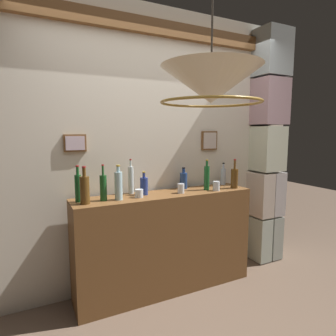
{
  "coord_description": "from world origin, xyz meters",
  "views": [
    {
      "loc": [
        -1.17,
        -1.56,
        1.55
      ],
      "look_at": [
        0.0,
        0.78,
        1.21
      ],
      "focal_mm": 30.7,
      "sensor_mm": 36.0,
      "label": 1
    }
  ],
  "objects_px": {
    "liquor_bottle_amaro": "(85,189)",
    "liquor_bottle_brandy": "(131,180)",
    "glass_tumbler_shot": "(139,193)",
    "liquor_bottle_sherry": "(103,187)",
    "glass_tumbler_rocks": "(181,188)",
    "liquor_bottle_gin": "(207,177)",
    "liquor_bottle_rye": "(184,180)",
    "liquor_bottle_bourbon": "(118,185)",
    "liquor_bottle_vodka": "(78,187)",
    "liquor_bottle_rum": "(144,186)",
    "liquor_bottle_mezcal": "(223,176)",
    "glass_tumbler_highball": "(216,186)",
    "pendant_lamp": "(211,86)",
    "liquor_bottle_scotch": "(234,178)"
  },
  "relations": [
    {
      "from": "liquor_bottle_rum",
      "to": "pendant_lamp",
      "type": "height_order",
      "value": "pendant_lamp"
    },
    {
      "from": "glass_tumbler_highball",
      "to": "liquor_bottle_brandy",
      "type": "bearing_deg",
      "value": 162.76
    },
    {
      "from": "liquor_bottle_brandy",
      "to": "glass_tumbler_highball",
      "type": "relative_size",
      "value": 3.54
    },
    {
      "from": "glass_tumbler_rocks",
      "to": "liquor_bottle_rye",
      "type": "bearing_deg",
      "value": 54.04
    },
    {
      "from": "liquor_bottle_bourbon",
      "to": "glass_tumbler_shot",
      "type": "distance_m",
      "value": 0.21
    },
    {
      "from": "liquor_bottle_sherry",
      "to": "liquor_bottle_mezcal",
      "type": "relative_size",
      "value": 1.29
    },
    {
      "from": "liquor_bottle_vodka",
      "to": "liquor_bottle_rum",
      "type": "distance_m",
      "value": 0.59
    },
    {
      "from": "liquor_bottle_rye",
      "to": "glass_tumbler_rocks",
      "type": "distance_m",
      "value": 0.22
    },
    {
      "from": "liquor_bottle_vodka",
      "to": "glass_tumbler_rocks",
      "type": "height_order",
      "value": "liquor_bottle_vodka"
    },
    {
      "from": "liquor_bottle_sherry",
      "to": "liquor_bottle_bourbon",
      "type": "bearing_deg",
      "value": -13.07
    },
    {
      "from": "liquor_bottle_bourbon",
      "to": "liquor_bottle_mezcal",
      "type": "xyz_separation_m",
      "value": [
        1.24,
        0.18,
        -0.03
      ]
    },
    {
      "from": "liquor_bottle_rye",
      "to": "liquor_bottle_gin",
      "type": "distance_m",
      "value": 0.24
    },
    {
      "from": "liquor_bottle_gin",
      "to": "pendant_lamp",
      "type": "bearing_deg",
      "value": -123.43
    },
    {
      "from": "pendant_lamp",
      "to": "liquor_bottle_sherry",
      "type": "bearing_deg",
      "value": 115.9
    },
    {
      "from": "liquor_bottle_mezcal",
      "to": "liquor_bottle_rye",
      "type": "bearing_deg",
      "value": -179.58
    },
    {
      "from": "liquor_bottle_bourbon",
      "to": "pendant_lamp",
      "type": "height_order",
      "value": "pendant_lamp"
    },
    {
      "from": "liquor_bottle_gin",
      "to": "liquor_bottle_amaro",
      "type": "relative_size",
      "value": 0.99
    },
    {
      "from": "liquor_bottle_bourbon",
      "to": "liquor_bottle_brandy",
      "type": "bearing_deg",
      "value": 46.62
    },
    {
      "from": "glass_tumbler_rocks",
      "to": "pendant_lamp",
      "type": "xyz_separation_m",
      "value": [
        -0.29,
        -0.88,
        0.81
      ]
    },
    {
      "from": "liquor_bottle_bourbon",
      "to": "liquor_bottle_rye",
      "type": "bearing_deg",
      "value": 13.14
    },
    {
      "from": "liquor_bottle_rye",
      "to": "liquor_bottle_vodka",
      "type": "relative_size",
      "value": 0.71
    },
    {
      "from": "liquor_bottle_gin",
      "to": "liquor_bottle_mezcal",
      "type": "bearing_deg",
      "value": 26.27
    },
    {
      "from": "liquor_bottle_gin",
      "to": "glass_tumbler_highball",
      "type": "bearing_deg",
      "value": -49.33
    },
    {
      "from": "liquor_bottle_sherry",
      "to": "liquor_bottle_amaro",
      "type": "xyz_separation_m",
      "value": [
        -0.16,
        -0.04,
        0.01
      ]
    },
    {
      "from": "liquor_bottle_bourbon",
      "to": "glass_tumbler_shot",
      "type": "xyz_separation_m",
      "value": [
        0.19,
        0.01,
        -0.09
      ]
    },
    {
      "from": "liquor_bottle_amaro",
      "to": "liquor_bottle_brandy",
      "type": "distance_m",
      "value": 0.5
    },
    {
      "from": "glass_tumbler_rocks",
      "to": "glass_tumbler_shot",
      "type": "xyz_separation_m",
      "value": [
        -0.42,
        0.01,
        -0.01
      ]
    },
    {
      "from": "liquor_bottle_gin",
      "to": "liquor_bottle_scotch",
      "type": "xyz_separation_m",
      "value": [
        0.31,
        -0.05,
        -0.02
      ]
    },
    {
      "from": "liquor_bottle_vodka",
      "to": "liquor_bottle_bourbon",
      "type": "bearing_deg",
      "value": -13.44
    },
    {
      "from": "glass_tumbler_shot",
      "to": "liquor_bottle_sherry",
      "type": "bearing_deg",
      "value": 176.13
    },
    {
      "from": "liquor_bottle_scotch",
      "to": "liquor_bottle_brandy",
      "type": "xyz_separation_m",
      "value": [
        -1.04,
        0.23,
        0.03
      ]
    },
    {
      "from": "glass_tumbler_rocks",
      "to": "liquor_bottle_gin",
      "type": "bearing_deg",
      "value": 3.36
    },
    {
      "from": "liquor_bottle_bourbon",
      "to": "liquor_bottle_vodka",
      "type": "xyz_separation_m",
      "value": [
        -0.32,
        0.08,
        -0.0
      ]
    },
    {
      "from": "liquor_bottle_brandy",
      "to": "glass_tumbler_shot",
      "type": "xyz_separation_m",
      "value": [
        0.01,
        -0.18,
        -0.1
      ]
    },
    {
      "from": "liquor_bottle_mezcal",
      "to": "glass_tumbler_highball",
      "type": "height_order",
      "value": "liquor_bottle_mezcal"
    },
    {
      "from": "liquor_bottle_rye",
      "to": "liquor_bottle_gin",
      "type": "xyz_separation_m",
      "value": [
        0.18,
        -0.16,
        0.04
      ]
    },
    {
      "from": "liquor_bottle_rye",
      "to": "glass_tumbler_rocks",
      "type": "relative_size",
      "value": 2.43
    },
    {
      "from": "liquor_bottle_mezcal",
      "to": "liquor_bottle_amaro",
      "type": "height_order",
      "value": "liquor_bottle_amaro"
    },
    {
      "from": "liquor_bottle_sherry",
      "to": "liquor_bottle_mezcal",
      "type": "height_order",
      "value": "liquor_bottle_sherry"
    },
    {
      "from": "liquor_bottle_brandy",
      "to": "glass_tumbler_shot",
      "type": "height_order",
      "value": "liquor_bottle_brandy"
    },
    {
      "from": "liquor_bottle_amaro",
      "to": "liquor_bottle_scotch",
      "type": "bearing_deg",
      "value": -1.05
    },
    {
      "from": "glass_tumbler_highball",
      "to": "glass_tumbler_shot",
      "type": "bearing_deg",
      "value": 174.98
    },
    {
      "from": "liquor_bottle_mezcal",
      "to": "liquor_bottle_brandy",
      "type": "xyz_separation_m",
      "value": [
        -1.07,
        0.01,
        0.04
      ]
    },
    {
      "from": "liquor_bottle_gin",
      "to": "liquor_bottle_brandy",
      "type": "height_order",
      "value": "liquor_bottle_brandy"
    },
    {
      "from": "liquor_bottle_rye",
      "to": "liquor_bottle_bourbon",
      "type": "bearing_deg",
      "value": -166.86
    },
    {
      "from": "liquor_bottle_scotch",
      "to": "pendant_lamp",
      "type": "height_order",
      "value": "pendant_lamp"
    },
    {
      "from": "liquor_bottle_sherry",
      "to": "liquor_bottle_gin",
      "type": "height_order",
      "value": "liquor_bottle_sherry"
    },
    {
      "from": "liquor_bottle_sherry",
      "to": "liquor_bottle_scotch",
      "type": "relative_size",
      "value": 1.03
    },
    {
      "from": "liquor_bottle_amaro",
      "to": "liquor_bottle_brandy",
      "type": "relative_size",
      "value": 0.94
    },
    {
      "from": "liquor_bottle_bourbon",
      "to": "liquor_bottle_rum",
      "type": "bearing_deg",
      "value": 18.13
    }
  ]
}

